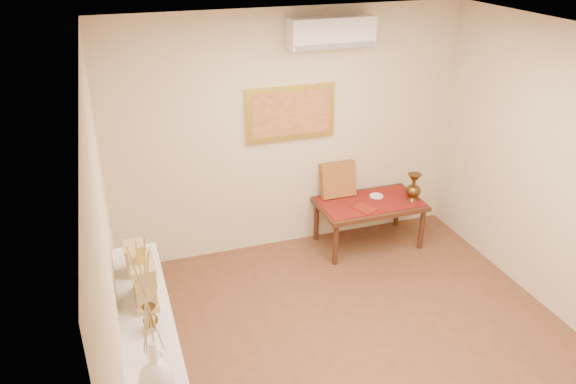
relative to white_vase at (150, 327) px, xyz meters
name	(u,v)px	position (x,y,z in m)	size (l,w,h in m)	color
floor	(373,366)	(1.82, 0.79, -1.51)	(4.50, 4.50, 0.00)	brown
ceiling	(401,50)	(1.82, 0.79, 1.19)	(4.50, 4.50, 0.00)	white
wall_back	(290,134)	(1.82, 3.04, -0.16)	(4.00, 0.02, 2.70)	beige
wall_left	(112,278)	(-0.18, 0.79, -0.16)	(0.02, 4.50, 2.70)	beige
white_vase	(150,327)	(0.00, 0.00, 0.00)	(0.20, 0.20, 1.06)	white
candlestick	(153,343)	(0.02, 0.38, -0.43)	(0.10, 0.10, 0.20)	silver
brass_urn_small	(150,314)	(0.03, 0.66, -0.41)	(0.10, 0.10, 0.24)	brown
table_cloth	(370,202)	(2.67, 2.67, -0.96)	(1.14, 0.59, 0.01)	maroon
brass_urn_tall	(414,184)	(3.15, 2.55, -0.75)	(0.18, 0.18, 0.40)	brown
plate	(376,196)	(2.80, 2.77, -0.95)	(0.16, 0.16, 0.01)	white
menu	(364,208)	(2.53, 2.52, -0.95)	(0.18, 0.25, 0.01)	maroon
cushion	(338,179)	(2.38, 2.94, -0.75)	(0.41, 0.10, 0.41)	maroon
display_ledge	(153,371)	(0.00, 0.79, -1.02)	(0.37, 2.02, 0.98)	silver
mantel_clock	(144,280)	(0.03, 1.00, -0.36)	(0.17, 0.36, 0.41)	tan
wooden_chest	(136,258)	(0.00, 1.40, -0.41)	(0.16, 0.21, 0.24)	tan
low_table	(370,207)	(2.67, 2.67, -1.03)	(1.20, 0.70, 0.55)	#442214
painting	(291,113)	(1.82, 3.01, 0.09)	(1.00, 0.06, 0.60)	gold
ac_unit	(331,32)	(2.22, 2.91, 0.94)	(0.90, 0.25, 0.30)	white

